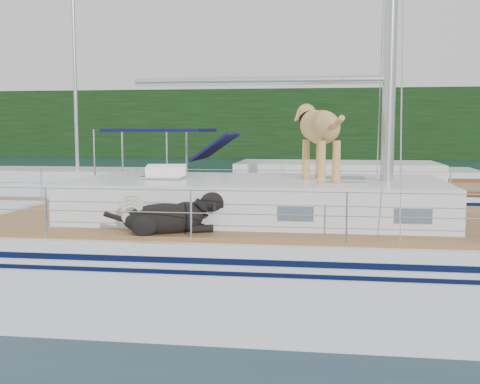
# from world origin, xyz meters

# --- Properties ---
(ground) EXTENTS (120.00, 120.00, 0.00)m
(ground) POSITION_xyz_m (0.00, 0.00, 0.00)
(ground) COLOR black
(ground) RESTS_ON ground
(tree_line) EXTENTS (90.00, 3.00, 6.00)m
(tree_line) POSITION_xyz_m (0.00, 45.00, 3.00)
(tree_line) COLOR black
(tree_line) RESTS_ON ground
(shore_bank) EXTENTS (92.00, 1.00, 1.20)m
(shore_bank) POSITION_xyz_m (0.00, 46.20, 0.60)
(shore_bank) COLOR #595147
(shore_bank) RESTS_ON ground
(main_sailboat) EXTENTS (12.00, 3.84, 14.01)m
(main_sailboat) POSITION_xyz_m (0.11, -0.00, 0.69)
(main_sailboat) COLOR white
(main_sailboat) RESTS_ON ground
(neighbor_sailboat) EXTENTS (11.00, 3.50, 13.30)m
(neighbor_sailboat) POSITION_xyz_m (0.93, 6.28, 0.63)
(neighbor_sailboat) COLOR white
(neighbor_sailboat) RESTS_ON ground
(bg_boat_west) EXTENTS (8.00, 3.00, 11.65)m
(bg_boat_west) POSITION_xyz_m (-8.00, 14.00, 0.45)
(bg_boat_west) COLOR white
(bg_boat_west) RESTS_ON ground
(bg_boat_center) EXTENTS (7.20, 3.00, 11.65)m
(bg_boat_center) POSITION_xyz_m (4.00, 16.00, 0.45)
(bg_boat_center) COLOR white
(bg_boat_center) RESTS_ON ground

